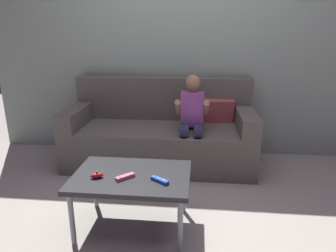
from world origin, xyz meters
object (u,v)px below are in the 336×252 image
object	(u,v)px
couch	(161,135)
person_seated_on_couch	(192,118)
game_remote_blue_near_edge	(160,180)
game_remote_pink_far_corner	(125,177)
coffee_table	(132,180)
nunchuk_red	(97,175)

from	to	relation	value
couch	person_seated_on_couch	xyz separation A→B (m)	(0.34, -0.19, 0.25)
couch	game_remote_blue_near_edge	size ratio (longest dim) A/B	14.75
game_remote_blue_near_edge	game_remote_pink_far_corner	distance (m)	0.25
game_remote_pink_far_corner	coffee_table	bearing A→B (deg)	65.45
game_remote_blue_near_edge	couch	bearing A→B (deg)	96.72
coffee_table	game_remote_blue_near_edge	world-z (taller)	game_remote_blue_near_edge
coffee_table	nunchuk_red	size ratio (longest dim) A/B	8.30
game_remote_blue_near_edge	nunchuk_red	xyz separation A→B (m)	(-0.44, 0.01, 0.01)
person_seated_on_couch	coffee_table	size ratio (longest dim) A/B	1.20
game_remote_pink_far_corner	game_remote_blue_near_edge	bearing A→B (deg)	-5.62
game_remote_blue_near_edge	game_remote_pink_far_corner	bearing A→B (deg)	174.38
nunchuk_red	game_remote_pink_far_corner	world-z (taller)	nunchuk_red
person_seated_on_couch	nunchuk_red	bearing A→B (deg)	-119.54
couch	game_remote_pink_far_corner	bearing A→B (deg)	-94.11
coffee_table	game_remote_blue_near_edge	size ratio (longest dim) A/B	6.16
couch	coffee_table	world-z (taller)	couch
game_remote_blue_near_edge	nunchuk_red	distance (m)	0.44
nunchuk_red	game_remote_pink_far_corner	size ratio (longest dim) A/B	0.80
nunchuk_red	game_remote_pink_far_corner	distance (m)	0.20
person_seated_on_couch	game_remote_pink_far_corner	world-z (taller)	person_seated_on_couch
person_seated_on_couch	game_remote_blue_near_edge	xyz separation A→B (m)	(-0.18, -1.12, -0.13)
game_remote_blue_near_edge	game_remote_pink_far_corner	world-z (taller)	same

